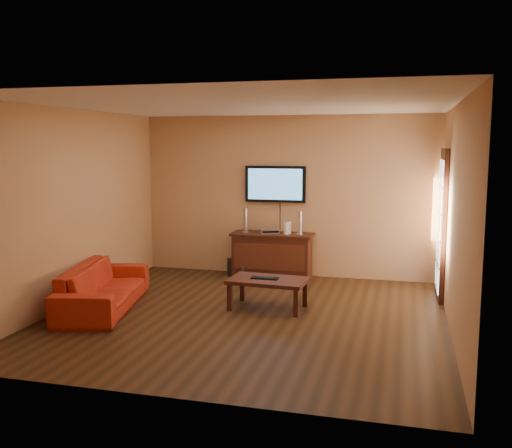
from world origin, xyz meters
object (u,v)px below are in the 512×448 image
(coffee_table, at_px, (268,283))
(game_console, at_px, (288,228))
(keyboard, at_px, (265,278))
(media_console, at_px, (272,255))
(speaker_left, at_px, (245,221))
(speaker_right, at_px, (300,224))
(television, at_px, (275,184))
(bottle, at_px, (243,273))
(sofa, at_px, (103,280))
(subwoofer, at_px, (236,267))
(av_receiver, at_px, (269,231))

(coffee_table, height_order, game_console, game_console)
(keyboard, bearing_deg, media_console, 100.02)
(speaker_left, bearing_deg, game_console, -0.26)
(media_console, bearing_deg, game_console, -4.40)
(keyboard, bearing_deg, speaker_right, 85.51)
(television, distance_m, keyboard, 2.36)
(speaker_right, relative_size, bottle, 1.77)
(sofa, bearing_deg, keyboard, -88.45)
(sofa, bearing_deg, subwoofer, -38.90)
(media_console, height_order, bottle, media_console)
(speaker_right, bearing_deg, bottle, -164.56)
(sofa, bearing_deg, media_console, -49.93)
(sofa, xyz_separation_m, subwoofer, (1.16, 2.36, -0.26))
(bottle, bearing_deg, television, 46.34)
(game_console, bearing_deg, speaker_left, -157.39)
(television, xyz_separation_m, speaker_left, (-0.46, -0.23, -0.62))
(coffee_table, relative_size, av_receiver, 3.44)
(coffee_table, bearing_deg, speaker_right, 86.83)
(game_console, bearing_deg, television, 160.85)
(sofa, bearing_deg, av_receiver, -48.87)
(keyboard, bearing_deg, television, 98.97)
(coffee_table, distance_m, av_receiver, 1.94)
(media_console, xyz_separation_m, subwoofer, (-0.64, -0.01, -0.24))
(media_console, xyz_separation_m, speaker_left, (-0.46, -0.02, 0.56))
(keyboard, bearing_deg, game_console, 91.86)
(coffee_table, distance_m, subwoofer, 2.09)
(subwoofer, xyz_separation_m, keyboard, (0.96, -1.82, 0.29))
(media_console, bearing_deg, av_receiver, 157.44)
(coffee_table, relative_size, speaker_left, 2.64)
(speaker_left, height_order, speaker_right, speaker_left)
(speaker_left, bearing_deg, media_console, 2.11)
(sofa, height_order, speaker_right, speaker_right)
(speaker_left, distance_m, subwoofer, 0.82)
(sofa, relative_size, keyboard, 5.41)
(speaker_left, height_order, av_receiver, speaker_left)
(game_console, bearing_deg, keyboard, -65.26)
(coffee_table, relative_size, sofa, 0.53)
(bottle, bearing_deg, speaker_right, 15.44)
(av_receiver, bearing_deg, sofa, -150.55)
(av_receiver, height_order, keyboard, av_receiver)
(bottle, relative_size, keyboard, 0.58)
(keyboard, bearing_deg, av_receiver, 101.47)
(subwoofer, bearing_deg, media_console, -19.99)
(coffee_table, distance_m, game_console, 1.87)
(coffee_table, bearing_deg, subwoofer, 118.96)
(game_console, xyz_separation_m, subwoofer, (-0.90, 0.01, -0.71))
(media_console, distance_m, bottle, 0.57)
(television, xyz_separation_m, av_receiver, (-0.05, -0.20, -0.77))
(sofa, bearing_deg, speaker_right, -56.36)
(television, height_order, speaker_left, television)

